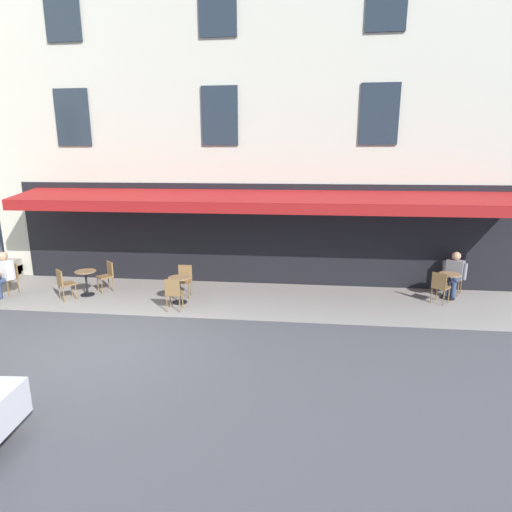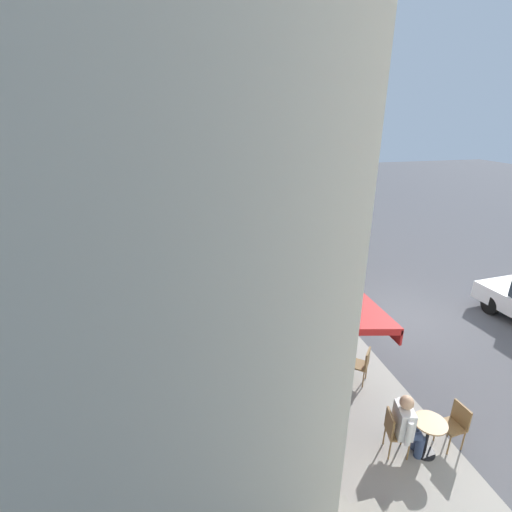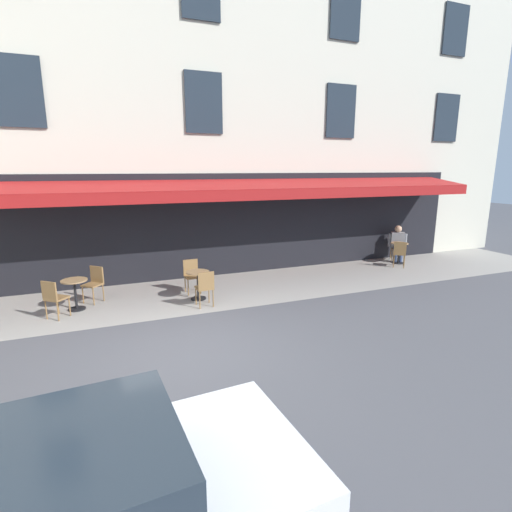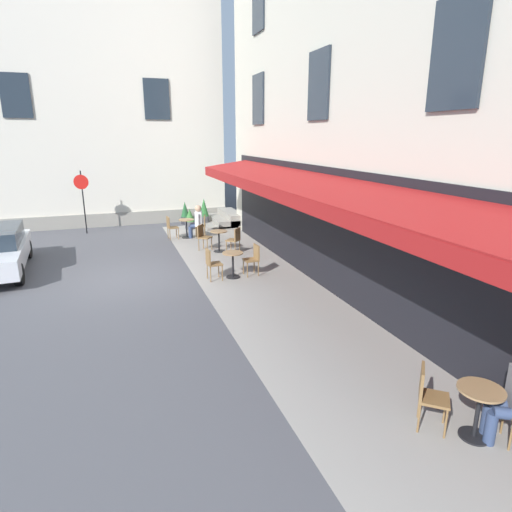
# 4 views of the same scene
# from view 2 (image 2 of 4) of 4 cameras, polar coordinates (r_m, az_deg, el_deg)

# --- Properties ---
(ground_plane) EXTENTS (70.00, 70.00, 0.00)m
(ground_plane) POSITION_cam_2_polar(r_m,az_deg,el_deg) (12.72, 21.25, -8.66)
(ground_plane) COLOR #4C4C51
(sidewalk_cafe_terrace) EXTENTS (20.50, 3.20, 0.01)m
(sidewalk_cafe_terrace) POSITION_cam_2_polar(r_m,az_deg,el_deg) (14.00, 2.08, -4.29)
(sidewalk_cafe_terrace) COLOR gray
(sidewalk_cafe_terrace) RESTS_ON ground_plane
(cafe_building_facade) EXTENTS (20.00, 10.70, 15.00)m
(cafe_building_facade) POSITION_cam_2_polar(r_m,az_deg,el_deg) (13.30, -27.73, 25.36)
(cafe_building_facade) COLOR beige
(cafe_building_facade) RESTS_ON ground_plane
(cafe_table_near_entrance) EXTENTS (0.60, 0.60, 0.75)m
(cafe_table_near_entrance) POSITION_cam_2_polar(r_m,az_deg,el_deg) (9.51, 12.14, -14.93)
(cafe_table_near_entrance) COLOR black
(cafe_table_near_entrance) RESTS_ON ground_plane
(cafe_chair_wicker_corner_right) EXTENTS (0.56, 0.56, 0.91)m
(cafe_chair_wicker_corner_right) POSITION_cam_2_polar(r_m,az_deg,el_deg) (9.38, 16.01, -15.46)
(cafe_chair_wicker_corner_right) COLOR olive
(cafe_chair_wicker_corner_right) RESTS_ON ground_plane
(cafe_chair_wicker_corner_left) EXTENTS (0.57, 0.57, 0.91)m
(cafe_chair_wicker_corner_left) POSITION_cam_2_polar(r_m,az_deg,el_deg) (9.63, 8.50, -13.71)
(cafe_chair_wicker_corner_left) COLOR olive
(cafe_chair_wicker_corner_left) RESTS_ON ground_plane
(cafe_table_mid_terrace) EXTENTS (0.60, 0.60, 0.75)m
(cafe_table_mid_terrace) POSITION_cam_2_polar(r_m,az_deg,el_deg) (8.24, 24.88, -23.36)
(cafe_table_mid_terrace) COLOR black
(cafe_table_mid_terrace) RESTS_ON ground_plane
(cafe_chair_wicker_facing_street) EXTENTS (0.44, 0.44, 0.91)m
(cafe_chair_wicker_facing_street) POSITION_cam_2_polar(r_m,az_deg,el_deg) (8.58, 28.28, -21.49)
(cafe_chair_wicker_facing_street) COLOR olive
(cafe_chair_wicker_facing_street) RESTS_ON ground_plane
(cafe_chair_wicker_near_door) EXTENTS (0.49, 0.49, 0.91)m
(cafe_chair_wicker_near_door) POSITION_cam_2_polar(r_m,az_deg,el_deg) (8.00, 20.39, -23.66)
(cafe_chair_wicker_near_door) COLOR olive
(cafe_chair_wicker_near_door) RESTS_ON ground_plane
(cafe_table_streetside) EXTENTS (0.60, 0.60, 0.75)m
(cafe_table_streetside) POSITION_cam_2_polar(r_m,az_deg,el_deg) (18.45, -4.14, 3.69)
(cafe_table_streetside) COLOR black
(cafe_table_streetside) RESTS_ON ground_plane
(cafe_chair_wicker_under_awning) EXTENTS (0.56, 0.56, 0.91)m
(cafe_chair_wicker_under_awning) POSITION_cam_2_polar(r_m,az_deg,el_deg) (18.13, -2.42, 3.59)
(cafe_chair_wicker_under_awning) COLOR olive
(cafe_chair_wicker_under_awning) RESTS_ON ground_plane
(cafe_chair_wicker_back_row) EXTENTS (0.55, 0.55, 0.91)m
(cafe_chair_wicker_back_row) POSITION_cam_2_polar(r_m,az_deg,el_deg) (18.68, -5.93, 4.03)
(cafe_chair_wicker_back_row) COLOR olive
(cafe_chair_wicker_back_row) RESTS_ON ground_plane
(cafe_table_far_end) EXTENTS (0.60, 0.60, 0.75)m
(cafe_table_far_end) POSITION_cam_2_polar(r_m,az_deg,el_deg) (11.89, 7.73, -6.73)
(cafe_table_far_end) COLOR black
(cafe_table_far_end) RESTS_ON ground_plane
(cafe_chair_wicker_kerbside) EXTENTS (0.42, 0.42, 0.91)m
(cafe_chair_wicker_kerbside) POSITION_cam_2_polar(r_m,az_deg,el_deg) (12.12, 10.50, -6.05)
(cafe_chair_wicker_kerbside) COLOR olive
(cafe_chair_wicker_kerbside) RESTS_ON ground_plane
(cafe_chair_wicker_by_window) EXTENTS (0.42, 0.42, 0.91)m
(cafe_chair_wicker_by_window) POSITION_cam_2_polar(r_m,az_deg,el_deg) (11.65, 4.86, -6.91)
(cafe_chair_wicker_by_window) COLOR olive
(cafe_chair_wicker_by_window) RESTS_ON ground_plane
(seated_patron_in_white) EXTENTS (0.65, 0.61, 1.31)m
(seated_patron_in_white) POSITION_cam_2_polar(r_m,az_deg,el_deg) (7.96, 22.14, -22.67)
(seated_patron_in_white) COLOR navy
(seated_patron_in_white) RESTS_ON ground_plane
(seated_companion_in_grey) EXTENTS (0.62, 0.64, 1.30)m
(seated_companion_in_grey) POSITION_cam_2_polar(r_m,az_deg,el_deg) (18.55, -5.34, 4.42)
(seated_companion_in_grey) COLOR navy
(seated_companion_in_grey) RESTS_ON ground_plane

